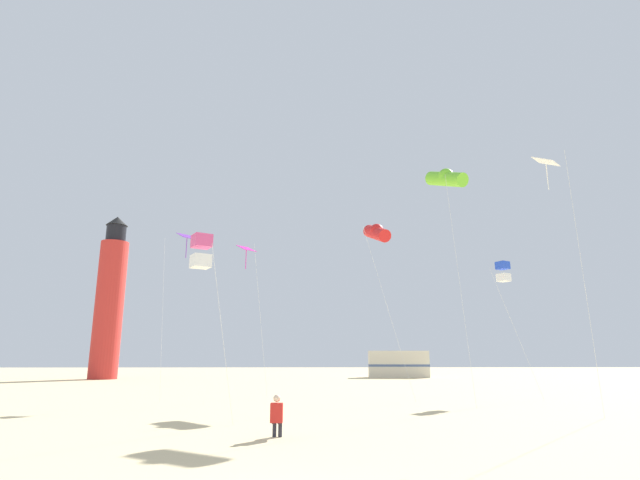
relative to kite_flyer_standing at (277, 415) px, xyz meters
name	(u,v)px	position (x,y,z in m)	size (l,w,h in m)	color
kite_flyer_standing	(277,415)	(0.00, 0.00, 0.00)	(0.35, 0.51, 1.16)	red
kite_diamond_magenta	(247,254)	(-2.65, 13.62, 7.33)	(1.96, 1.96, 8.47)	silver
kite_box_blue	(503,272)	(12.01, 13.34, 6.30)	(2.30, 1.60, 7.50)	silver
kite_tube_lime	(446,178)	(7.59, 8.38, 10.08)	(1.71, 2.55, 11.40)	silver
kite_box_rainbow	(201,251)	(-2.79, 2.12, 5.06)	(1.63, 1.82, 6.25)	silver
kite_diamond_white	(548,171)	(10.53, 4.15, 8.87)	(1.83, 1.83, 10.11)	silver
kite_tube_scarlet	(377,233)	(4.60, 11.86, 8.19)	(2.53, 2.88, 9.51)	silver
kite_diamond_violet	(185,242)	(-5.84, 12.13, 7.65)	(1.96, 1.96, 8.80)	silver
lighthouse_distant	(110,300)	(-19.57, 37.45, 7.22)	(2.80, 2.80, 16.80)	red
rv_van_cream	(398,364)	(10.72, 40.87, 0.78)	(6.60, 2.83, 2.80)	beige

